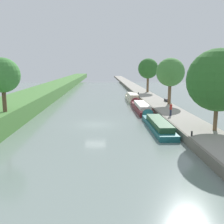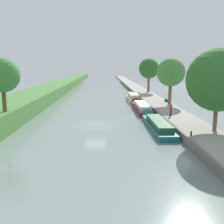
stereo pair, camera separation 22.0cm
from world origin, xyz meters
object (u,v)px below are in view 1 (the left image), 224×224
(person_walking, at_px, (171,109))
(mooring_bollard_far, at_px, (138,93))
(narrowboat_teal, at_px, (156,123))
(narrowboat_maroon, at_px, (141,107))
(mooring_bollard_near, at_px, (192,134))
(park_bench, at_px, (166,99))
(narrowboat_cream, at_px, (132,98))

(person_walking, distance_m, mooring_bollard_far, 24.89)
(narrowboat_teal, relative_size, mooring_bollard_far, 26.04)
(narrowboat_teal, distance_m, narrowboat_maroon, 11.64)
(person_walking, relative_size, mooring_bollard_near, 3.69)
(mooring_bollard_far, xyz_separation_m, park_bench, (3.30, -11.69, 0.12))
(mooring_bollard_far, bearing_deg, mooring_bollard_near, -90.00)
(narrowboat_teal, height_order, person_walking, person_walking)
(mooring_bollard_near, height_order, park_bench, park_bench)
(narrowboat_maroon, relative_size, mooring_bollard_far, 26.38)
(person_walking, bearing_deg, narrowboat_maroon, 105.65)
(park_bench, bearing_deg, mooring_bollard_far, 105.75)
(narrowboat_maroon, distance_m, mooring_bollard_near, 18.43)
(mooring_bollard_far, bearing_deg, narrowboat_teal, -93.70)
(narrowboat_teal, relative_size, park_bench, 7.81)
(person_walking, height_order, mooring_bollard_far, person_walking)
(narrowboat_cream, distance_m, mooring_bollard_far, 5.04)
(narrowboat_maroon, xyz_separation_m, mooring_bollard_near, (1.90, -18.33, 0.48))
(person_walking, height_order, park_bench, person_walking)
(mooring_bollard_far, relative_size, park_bench, 0.30)
(person_walking, bearing_deg, park_bench, 78.39)
(narrowboat_teal, height_order, narrowboat_cream, narrowboat_cream)
(narrowboat_teal, bearing_deg, narrowboat_cream, 90.49)
(narrowboat_maroon, bearing_deg, person_walking, -74.35)
(mooring_bollard_far, distance_m, park_bench, 12.15)
(narrowboat_cream, distance_m, person_walking, 20.44)
(park_bench, bearing_deg, narrowboat_maroon, -140.42)
(mooring_bollard_near, bearing_deg, mooring_bollard_far, 90.00)
(mooring_bollard_far, bearing_deg, park_bench, -74.25)
(park_bench, bearing_deg, narrowboat_cream, 126.76)
(mooring_bollard_near, distance_m, mooring_bollard_far, 34.32)
(person_walking, bearing_deg, narrowboat_cream, 97.24)
(narrowboat_teal, bearing_deg, person_walking, 49.15)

